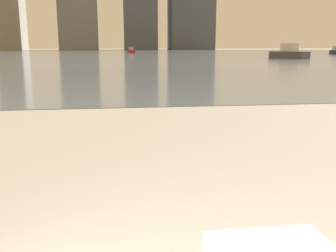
{
  "coord_description": "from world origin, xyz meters",
  "views": [
    {
      "loc": [
        -0.31,
        0.19,
        1.11
      ],
      "look_at": [
        -0.02,
        2.35,
        0.65
      ],
      "focal_mm": 40.0,
      "sensor_mm": 36.0,
      "label": 1
    }
  ],
  "objects": [
    {
      "name": "harbor_boat_2",
      "position": [
        29.62,
        49.18,
        0.41
      ],
      "size": [
        1.9,
        3.22,
        1.14
      ],
      "color": "navy",
      "rests_on": "harbor_water"
    },
    {
      "name": "harbor_boat_1",
      "position": [
        15.02,
        32.65,
        0.48
      ],
      "size": [
        2.73,
        3.74,
        1.34
      ],
      "color": "#4C4C51",
      "rests_on": "harbor_water"
    },
    {
      "name": "harbor_boat_0",
      "position": [
        1.91,
        60.63,
        0.35
      ],
      "size": [
        1.16,
        2.69,
        0.98
      ],
      "color": "maroon",
      "rests_on": "harbor_water"
    },
    {
      "name": "harbor_water",
      "position": [
        0.0,
        62.0,
        0.01
      ],
      "size": [
        180.0,
        110.0,
        0.01
      ],
      "color": "slate",
      "rests_on": "ground_plane"
    }
  ]
}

